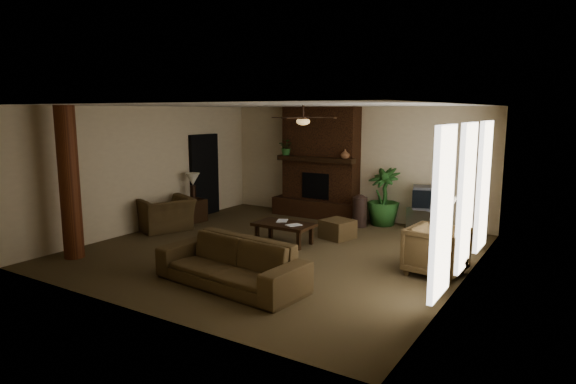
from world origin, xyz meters
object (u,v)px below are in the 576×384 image
Objects in this scene: tv_stand at (428,220)px; lamp_left at (193,181)px; side_table_right at (446,248)px; floor_plant at (383,209)px; side_table_left at (194,210)px; ottoman at (338,229)px; armchair_left at (165,209)px; log_column at (69,183)px; lamp_right at (447,208)px; sofa at (231,255)px; coffee_table at (284,226)px; floor_vase at (360,209)px; armchair_right at (437,249)px.

lamp_left is (-5.18, -2.11, 0.75)m from tv_stand.
lamp_left reaches higher than side_table_right.
side_table_left is (-4.11, -2.10, -0.11)m from floor_plant.
lamp_left is (-3.75, -0.40, 0.80)m from ottoman.
lamp_left reaches higher than armchair_left.
log_column is 5.09× the size of side_table_right.
lamp_right is (6.14, -0.14, 0.00)m from lamp_left.
ottoman is 0.44× the size of floor_plant.
log_column is 3.47m from lamp_left.
side_table_right is at bearing -1.31° from lamp_left.
sofa is at bearing -40.28° from side_table_left.
coffee_table is at bearing -105.31° from tv_stand.
sofa is at bearing -130.88° from lamp_right.
side_table_left is at bearing -90.00° from lamp_left.
ottoman is 1.09× the size of side_table_left.
ottoman is 2.58m from lamp_right.
armchair_left is at bearing -143.73° from floor_vase.
ottoman is at bearing 6.19° from side_table_left.
coffee_table is 2.18× the size of side_table_left.
armchair_right is 1.50× the size of ottoman.
side_table_left is (-6.19, 0.86, -0.17)m from armchair_right.
armchair_left is at bearing -124.59° from tv_stand.
lamp_left is at bearing -133.99° from tv_stand.
side_table_left is at bearing 178.74° from lamp_right.
floor_vase is (-2.48, 2.50, -0.02)m from armchair_right.
armchair_left is 4.51m from floor_vase.
armchair_right is at bearing 23.32° from log_column.
log_column reaches higher than lamp_right.
lamp_right reaches higher than floor_vase.
side_table_right is (-0.02, 0.72, -0.17)m from armchair_right.
armchair_left is 2.08× the size of side_table_right.
armchair_left is at bearing -85.87° from lamp_left.
side_table_left is 0.85× the size of lamp_right.
tv_stand is at bearing 142.72° from armchair_left.
armchair_right is (5.99, 2.58, -0.95)m from log_column.
side_table_left and side_table_right have the same top height.
log_column is at bearing -108.04° from tv_stand.
ottoman is at bearing -106.23° from tv_stand.
coffee_table is 1.41× the size of tv_stand.
ottoman is (3.67, 1.43, -0.30)m from armchair_left.
side_table_right reaches higher than coffee_table.
ottoman is (3.55, 3.84, -1.20)m from log_column.
log_column is at bearing -86.68° from lamp_left.
log_column reaches higher than ottoman.
side_table_right is at bearing -42.53° from tv_stand.
lamp_left reaches higher than floor_plant.
sofa is 3.48m from ottoman.
armchair_right is 1.63× the size of side_table_right.
sofa is at bearing 136.21° from armchair_right.
tv_stand is at bearing 17.49° from floor_vase.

